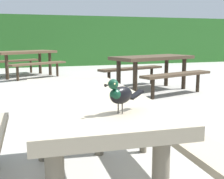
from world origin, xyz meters
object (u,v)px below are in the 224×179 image
picnic_table_foreground (84,120)px  picnic_table_mid_right (24,57)px  picnic_table_mid_left (152,65)px  bird_grackle (120,94)px

picnic_table_foreground → picnic_table_mid_right: (-0.10, 7.15, 0.00)m
picnic_table_mid_left → picnic_table_mid_right: (-2.49, 3.34, 0.00)m
bird_grackle → picnic_table_mid_left: bird_grackle is taller
picnic_table_foreground → picnic_table_mid_right: size_ratio=0.80×
picnic_table_foreground → bird_grackle: 0.66m
picnic_table_mid_right → picnic_table_mid_left: bearing=-53.4°
picnic_table_foreground → picnic_table_mid_right: bearing=90.8°
bird_grackle → picnic_table_mid_right: size_ratio=0.11×
bird_grackle → picnic_table_mid_right: (-0.15, 7.74, -0.29)m
bird_grackle → picnic_table_mid_right: 7.74m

